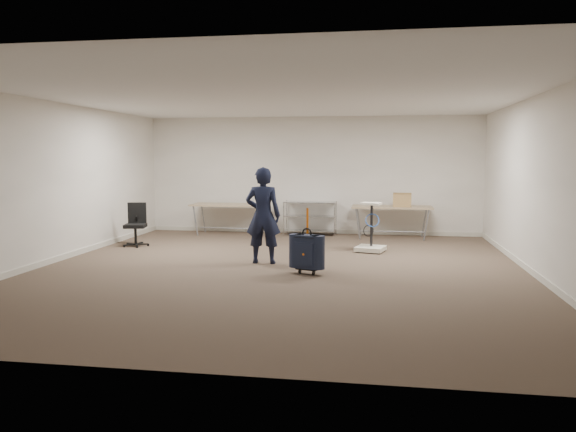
# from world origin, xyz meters

# --- Properties ---
(ground) EXTENTS (9.00, 9.00, 0.00)m
(ground) POSITION_xyz_m (0.00, 0.00, 0.00)
(ground) COLOR #46382A
(ground) RESTS_ON ground
(room_shell) EXTENTS (8.00, 9.00, 9.00)m
(room_shell) POSITION_xyz_m (0.00, 1.38, 0.05)
(room_shell) COLOR beige
(room_shell) RESTS_ON ground
(folding_table_left) EXTENTS (1.80, 0.75, 0.73)m
(folding_table_left) POSITION_xyz_m (-1.90, 3.95, 0.68)
(folding_table_left) COLOR #957C5B
(folding_table_left) RESTS_ON ground
(folding_table_right) EXTENTS (1.80, 0.75, 0.73)m
(folding_table_right) POSITION_xyz_m (1.90, 3.95, 0.68)
(folding_table_right) COLOR #957C5B
(folding_table_right) RESTS_ON ground
(wire_shelf) EXTENTS (1.22, 0.47, 0.80)m
(wire_shelf) POSITION_xyz_m (0.00, 4.20, 0.44)
(wire_shelf) COLOR #B7BABE
(wire_shelf) RESTS_ON ground
(person) EXTENTS (0.62, 0.42, 1.67)m
(person) POSITION_xyz_m (-0.37, 0.50, 0.84)
(person) COLOR black
(person) RESTS_ON ground
(suitcase) EXTENTS (0.43, 0.33, 1.05)m
(suitcase) POSITION_xyz_m (0.50, -0.30, 0.36)
(suitcase) COLOR black
(suitcase) RESTS_ON ground
(office_chair) EXTENTS (0.54, 0.54, 0.89)m
(office_chair) POSITION_xyz_m (-3.38, 1.96, 0.27)
(office_chair) COLOR black
(office_chair) RESTS_ON ground
(equipment_cart) EXTENTS (0.64, 0.64, 0.96)m
(equipment_cart) POSITION_xyz_m (1.46, 2.00, 0.25)
(equipment_cart) COLOR beige
(equipment_cart) RESTS_ON ground
(cardboard_box) EXTENTS (0.42, 0.32, 0.30)m
(cardboard_box) POSITION_xyz_m (2.12, 3.92, 0.88)
(cardboard_box) COLOR olive
(cardboard_box) RESTS_ON folding_table_right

